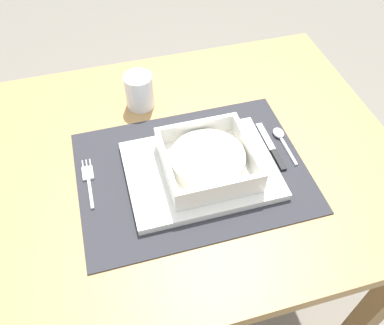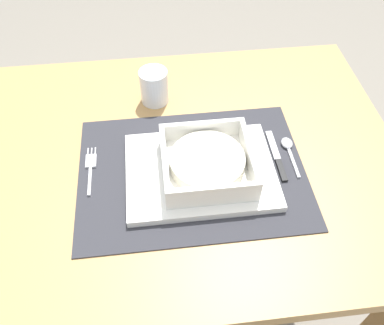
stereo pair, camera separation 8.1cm
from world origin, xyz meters
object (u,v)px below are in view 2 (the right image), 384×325
Objects in this scene: dining_table at (180,184)px; drinking_glass at (154,88)px; butter_knife at (277,158)px; porridge_bowl at (207,163)px; bread_knife at (266,160)px; fork at (91,167)px; spoon at (288,147)px.

drinking_glass is (-0.04, 0.18, 0.14)m from dining_table.
butter_knife is at bearing -42.34° from drinking_glass.
butter_knife is (0.15, 0.02, -0.03)m from porridge_bowl.
drinking_glass reaches higher than bread_knife.
bread_knife reaches higher than fork.
spoon is (0.24, -0.01, 0.11)m from dining_table.
fork is (-0.24, 0.05, -0.03)m from porridge_bowl.
dining_table is 8.59× the size of spoon.
spoon is at bearing -1.35° from fork.
porridge_bowl reaches higher than dining_table.
bread_knife is at bearing -12.15° from dining_table.
drinking_glass is (-0.09, 0.25, -0.00)m from porridge_bowl.
butter_knife reaches higher than dining_table.
fork is at bearing 179.79° from spoon.
porridge_bowl reaches higher than bread_knife.
dining_table is 0.21m from fork.
butter_knife is at bearing 8.36° from porridge_bowl.
fork is 0.90× the size of butter_knife.
porridge_bowl is at bearing -13.06° from fork.
spoon is at bearing 43.54° from butter_knife.
drinking_glass is (0.14, 0.20, 0.03)m from fork.
spoon is at bearing -2.37° from dining_table.
drinking_glass is (-0.28, 0.19, 0.03)m from spoon.
dining_table is at bearing 166.63° from bread_knife.
fork is 1.52× the size of drinking_glass.
butter_knife is at bearing -137.46° from spoon.
butter_knife is (-0.03, -0.03, -0.00)m from spoon.
butter_knife is (0.39, -0.02, 0.00)m from fork.
butter_knife is 0.33m from drinking_glass.
bread_knife is (-0.03, -0.00, 0.00)m from butter_knife.
porridge_bowl is 1.30× the size of bread_knife.
bread_knife is at bearing 9.95° from porridge_bowl.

